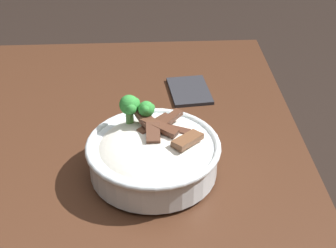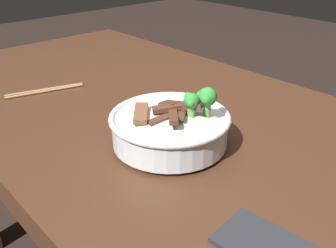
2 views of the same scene
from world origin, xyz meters
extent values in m
cube|color=#472819|center=(-0.69, -0.33, 0.37)|extent=(0.09, 0.09, 0.73)
cube|color=#472819|center=(-0.69, 0.33, 0.37)|extent=(0.09, 0.09, 0.73)
cylinder|color=silver|center=(-0.19, 0.10, 0.80)|extent=(0.12, 0.12, 0.01)
cylinder|color=silver|center=(-0.19, 0.10, 0.83)|extent=(0.24, 0.24, 0.06)
torus|color=silver|center=(-0.19, 0.10, 0.86)|extent=(0.25, 0.25, 0.01)
ellipsoid|color=white|center=(-0.19, 0.10, 0.85)|extent=(0.21, 0.21, 0.07)
cube|color=#563323|center=(-0.23, 0.13, 0.89)|extent=(0.06, 0.06, 0.01)
cube|color=#563323|center=(-0.22, 0.09, 0.89)|extent=(0.07, 0.05, 0.03)
cube|color=#4C2B1E|center=(-0.21, 0.14, 0.88)|extent=(0.03, 0.05, 0.02)
cube|color=brown|center=(-0.17, 0.16, 0.88)|extent=(0.07, 0.06, 0.02)
cube|color=#563323|center=(-0.23, 0.10, 0.88)|extent=(0.06, 0.07, 0.02)
cube|color=#563323|center=(-0.19, 0.10, 0.89)|extent=(0.05, 0.03, 0.02)
cube|color=#563323|center=(-0.21, 0.11, 0.89)|extent=(0.06, 0.07, 0.02)
cylinder|color=#5B9947|center=(-0.25, 0.06, 0.88)|extent=(0.02, 0.02, 0.03)
sphere|color=green|center=(-0.25, 0.06, 0.91)|extent=(0.04, 0.04, 0.04)
sphere|color=green|center=(-0.24, 0.06, 0.91)|extent=(0.02, 0.02, 0.02)
sphere|color=green|center=(-0.26, 0.07, 0.91)|extent=(0.02, 0.02, 0.02)
cylinder|color=#6BA84C|center=(-0.24, 0.09, 0.88)|extent=(0.02, 0.02, 0.03)
sphere|color=green|center=(-0.24, 0.09, 0.91)|extent=(0.03, 0.03, 0.03)
sphere|color=green|center=(-0.23, 0.09, 0.91)|extent=(0.01, 0.01, 0.01)
sphere|color=green|center=(-0.25, 0.10, 0.91)|extent=(0.01, 0.01, 0.01)
cube|color=#28282D|center=(-0.49, 0.19, 0.80)|extent=(0.14, 0.10, 0.01)
camera|label=1|loc=(0.56, 0.09, 1.41)|focal=54.85mm
camera|label=2|loc=(-0.69, 0.56, 1.19)|focal=40.31mm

